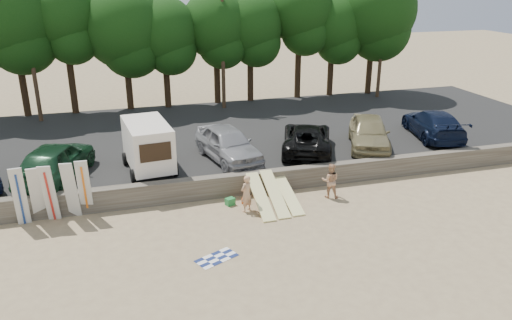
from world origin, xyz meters
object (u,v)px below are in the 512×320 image
object	(u,v)px
car_1	(55,161)
car_3	(307,138)
car_2	(228,144)
beachgoer_a	(246,194)
car_5	(433,124)
cooler	(230,202)
car_4	(369,132)
beachgoer_b	(330,181)
box_trailer	(148,144)

from	to	relation	value
car_1	car_3	xyz separation A→B (m)	(12.39, 0.41, -0.15)
car_2	beachgoer_a	size ratio (longest dim) A/B	3.04
car_5	cooler	world-z (taller)	car_5
car_4	car_5	xyz separation A→B (m)	(4.41, 0.61, -0.06)
car_5	beachgoer_a	bearing A→B (deg)	34.87
car_1	cooler	xyz separation A→B (m)	(7.30, -3.45, -1.43)
car_4	car_5	world-z (taller)	car_4
car_3	car_2	bearing A→B (deg)	23.42
car_5	cooler	size ratio (longest dim) A/B	14.33
car_1	car_2	world-z (taller)	car_1
beachgoer_b	cooler	xyz separation A→B (m)	(-4.54, 0.46, -0.65)
box_trailer	cooler	bearing A→B (deg)	-53.41
car_4	beachgoer_b	xyz separation A→B (m)	(-3.99, -3.96, -0.75)
box_trailer	car_4	world-z (taller)	box_trailer
cooler	beachgoer_b	bearing A→B (deg)	-26.85
car_5	cooler	bearing A→B (deg)	30.98
box_trailer	car_5	size ratio (longest dim) A/B	0.71
car_1	car_3	bearing A→B (deg)	-158.81
car_2	beachgoer_b	size ratio (longest dim) A/B	3.08
car_2	beachgoer_a	bearing A→B (deg)	-105.28
car_3	cooler	size ratio (longest dim) A/B	13.94
car_2	cooler	xyz separation A→B (m)	(-0.81, -3.74, -1.39)
car_2	beachgoer_a	world-z (taller)	car_2
car_2	car_5	distance (m)	12.13
car_2	car_3	bearing A→B (deg)	-10.26
car_4	car_3	bearing A→B (deg)	-162.47
beachgoer_a	car_4	bearing A→B (deg)	175.44
box_trailer	car_4	size ratio (longest dim) A/B	0.77
car_1	car_4	bearing A→B (deg)	-160.53
car_4	cooler	bearing A→B (deg)	-134.15
box_trailer	car_1	world-z (taller)	box_trailer
car_4	car_5	distance (m)	4.45
car_5	beachgoer_b	bearing A→B (deg)	41.92
car_2	car_4	bearing A→B (deg)	-13.63
box_trailer	beachgoer_a	size ratio (longest dim) A/B	2.37
car_1	beachgoer_b	size ratio (longest dim) A/B	3.23
car_5	beachgoer_a	world-z (taller)	car_5
car_4	beachgoer_b	world-z (taller)	car_4
car_2	beachgoer_b	world-z (taller)	car_2
car_3	car_4	world-z (taller)	car_4
car_3	car_4	xyz separation A→B (m)	(3.43, -0.36, 0.12)
box_trailer	car_1	xyz separation A→B (m)	(-4.15, 0.05, -0.43)
car_4	beachgoer_a	xyz separation A→B (m)	(-7.99, -4.28, -0.74)
car_1	car_5	xyz separation A→B (m)	(20.23, 0.67, -0.10)
box_trailer	car_1	size ratio (longest dim) A/B	0.74
box_trailer	cooler	xyz separation A→B (m)	(3.15, -3.39, -1.86)
car_4	box_trailer	bearing A→B (deg)	-155.95
beachgoer_a	car_2	bearing A→B (deg)	-126.20
box_trailer	car_5	world-z (taller)	box_trailer
car_1	beachgoer_b	world-z (taller)	car_1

